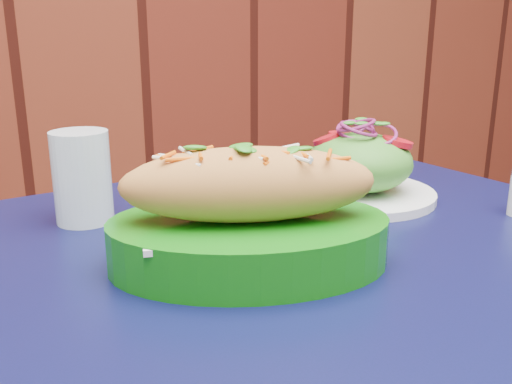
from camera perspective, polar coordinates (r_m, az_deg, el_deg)
name	(u,v)px	position (r m, az deg, el deg)	size (l,w,h in m)	color
cafe_table	(335,323)	(0.66, 7.88, -12.88)	(0.92, 0.92, 0.75)	black
banh_mi_basket	(249,217)	(0.57, -0.70, -2.51)	(0.32, 0.26, 0.13)	#106D0E
salad_plate	(359,168)	(0.81, 10.27, 2.36)	(0.21, 0.21, 0.11)	white
water_glass	(82,177)	(0.73, -17.00, 1.43)	(0.07, 0.07, 0.11)	silver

